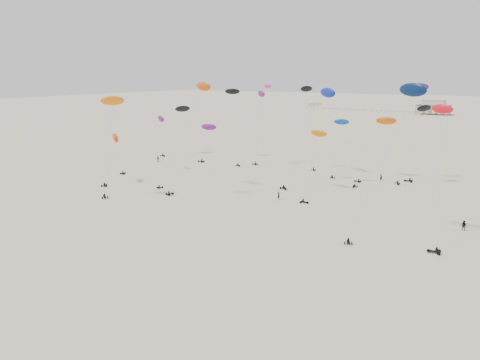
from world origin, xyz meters
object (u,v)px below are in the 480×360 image
Objects in this scene: pavilion_main at (433,108)px; spectator_0 at (279,199)px; rig_0 at (308,111)px; rig_9 at (226,105)px.

spectator_0 is (11.18, -247.83, -4.22)m from pavilion_main.
spectator_0 is at bearing -87.42° from pavilion_main.
rig_0 is (2.11, -212.28, 12.32)m from pavilion_main.
pavilion_main is 212.65m from rig_0.
rig_0 reaches higher than pavilion_main.
rig_0 reaches higher than spectator_0.
rig_9 is at bearing -17.72° from spectator_0.
spectator_0 is at bearing -141.31° from rig_9.
spectator_0 is (9.07, -35.55, -16.55)m from rig_0.
rig_9 is 11.99× the size of spectator_0.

